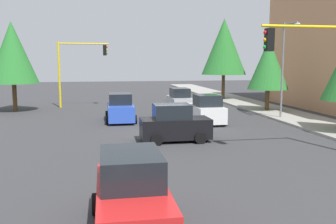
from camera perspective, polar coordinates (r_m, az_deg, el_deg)
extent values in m
plane|color=#353538|center=(21.48, -0.20, -3.40)|extent=(120.00, 120.00, 0.00)
cube|color=gray|center=(29.67, 18.43, -0.55)|extent=(80.00, 4.00, 0.15)
cone|color=silver|center=(10.63, -6.11, -15.29)|extent=(0.01, 1.10, 1.10)
cylinder|color=yellow|center=(17.30, 21.34, 12.28)|extent=(0.12, 4.50, 0.12)
cube|color=black|center=(16.36, 15.48, 10.77)|extent=(0.36, 0.32, 0.96)
sphere|color=red|center=(16.31, 14.93, 11.86)|extent=(0.18, 0.18, 0.18)
sphere|color=yellow|center=(16.29, 14.90, 10.81)|extent=(0.18, 0.18, 0.18)
sphere|color=green|center=(16.27, 14.86, 9.75)|extent=(0.18, 0.18, 0.18)
cylinder|color=yellow|center=(34.99, -16.55, 5.53)|extent=(0.18, 0.18, 5.98)
cylinder|color=yellow|center=(34.84, -13.00, 10.32)|extent=(0.12, 4.50, 0.12)
cube|color=black|center=(34.78, -9.81, 9.45)|extent=(0.36, 0.32, 0.96)
sphere|color=red|center=(34.79, -9.52, 9.95)|extent=(0.18, 0.18, 0.18)
sphere|color=yellow|center=(34.78, -9.51, 9.46)|extent=(0.18, 0.18, 0.18)
sphere|color=green|center=(34.77, -9.50, 8.97)|extent=(0.18, 0.18, 0.18)
cylinder|color=slate|center=(27.90, 17.36, 6.06)|extent=(0.14, 0.14, 7.00)
cylinder|color=slate|center=(27.22, 18.54, 12.94)|extent=(1.80, 0.10, 0.10)
ellipsoid|color=silver|center=(26.42, 19.48, 12.74)|extent=(0.56, 0.28, 0.20)
cylinder|color=brown|center=(41.01, 8.58, 3.97)|extent=(0.36, 0.36, 3.02)
cone|color=#28752D|center=(40.96, 8.71, 10.02)|extent=(4.83, 4.83, 6.04)
cylinder|color=brown|center=(31.98, 15.16, 1.92)|extent=(0.36, 0.36, 2.10)
cone|color=#28752D|center=(31.83, 15.35, 7.21)|extent=(3.37, 3.37, 4.21)
cylinder|color=brown|center=(33.70, -22.74, 2.28)|extent=(0.36, 0.36, 2.58)
cone|color=#28752D|center=(33.59, -23.07, 8.52)|extent=(4.13, 4.13, 5.16)
cube|color=black|center=(19.44, 1.13, -2.52)|extent=(1.74, 3.66, 1.05)
cube|color=black|center=(19.27, 0.60, 0.11)|extent=(1.53, 1.90, 0.76)
cylinder|color=black|center=(20.65, 3.71, -3.02)|extent=(0.20, 0.60, 0.60)
cylinder|color=black|center=(18.88, 5.06, -4.06)|extent=(0.20, 0.60, 0.60)
cylinder|color=black|center=(20.23, -2.54, -3.24)|extent=(0.20, 0.60, 0.60)
cylinder|color=black|center=(18.43, -1.77, -4.33)|extent=(0.20, 0.60, 0.60)
cube|color=blue|center=(26.10, -7.42, 0.06)|extent=(4.04, 1.76, 1.05)
cube|color=black|center=(26.20, -7.47, 2.08)|extent=(2.10, 1.55, 0.76)
cylinder|color=black|center=(24.98, -5.11, -1.16)|extent=(0.60, 0.20, 0.60)
cylinder|color=black|center=(24.89, -9.42, -1.26)|extent=(0.60, 0.20, 0.60)
cylinder|color=black|center=(27.45, -5.58, -0.36)|extent=(0.60, 0.20, 0.60)
cylinder|color=black|center=(27.37, -9.49, -0.45)|extent=(0.60, 0.20, 0.60)
cube|color=red|center=(9.24, -5.63, -14.32)|extent=(4.06, 1.67, 1.05)
cube|color=black|center=(9.13, -5.81, -8.57)|extent=(2.11, 1.47, 0.76)
cylinder|color=black|center=(10.64, -1.22, -13.50)|extent=(0.60, 0.20, 0.60)
cylinder|color=black|center=(10.53, -11.16, -13.87)|extent=(0.60, 0.20, 0.60)
cube|color=white|center=(25.24, 5.99, -0.18)|extent=(3.65, 1.80, 1.05)
cube|color=black|center=(24.96, 6.14, 1.82)|extent=(1.90, 1.58, 0.76)
cylinder|color=black|center=(26.14, 3.27, -0.74)|extent=(0.60, 0.20, 0.60)
cylinder|color=black|center=(26.65, 7.29, -0.63)|extent=(0.60, 0.20, 0.60)
cylinder|color=black|center=(23.97, 4.52, -1.53)|extent=(0.60, 0.20, 0.60)
cylinder|color=black|center=(24.52, 8.87, -1.39)|extent=(0.60, 0.20, 0.60)
cube|color=#B2B5BA|center=(31.45, 1.76, 1.43)|extent=(3.88, 1.64, 1.05)
cube|color=black|center=(31.18, 1.84, 3.04)|extent=(2.02, 1.44, 0.76)
cylinder|color=black|center=(32.50, -0.20, 0.94)|extent=(0.60, 0.20, 0.60)
cylinder|color=black|center=(32.85, 2.83, 1.01)|extent=(0.60, 0.20, 0.60)
cylinder|color=black|center=(30.16, 0.59, 0.41)|extent=(0.60, 0.20, 0.60)
cylinder|color=black|center=(30.53, 3.84, 0.48)|extent=(0.60, 0.20, 0.60)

